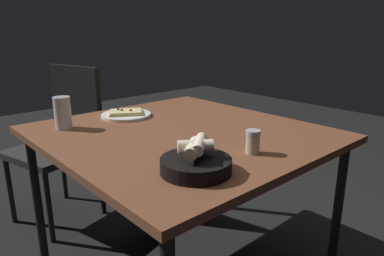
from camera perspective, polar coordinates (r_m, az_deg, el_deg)
dining_table at (r=1.54m, az=-1.82°, el=-2.36°), size 1.07×1.14×0.73m
pizza_plate at (r=1.80m, az=-10.62°, el=2.21°), size 0.25×0.25×0.04m
bread_basket at (r=1.09m, az=0.72°, el=-5.48°), size 0.22×0.22×0.11m
beer_glass at (r=1.64m, az=-20.18°, el=2.03°), size 0.07×0.07×0.14m
pepper_shaker at (r=1.26m, az=9.81°, el=-2.42°), size 0.05×0.05×0.09m
chair_near at (r=2.29m, az=-20.06°, el=-0.87°), size 0.54×0.54×0.93m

